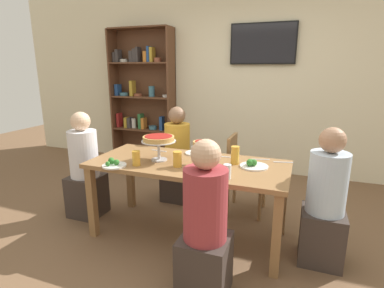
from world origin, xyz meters
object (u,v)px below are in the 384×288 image
at_px(dining_table, 188,171).
at_px(cutlery_knife_near, 228,157).
at_px(cutlery_spare_fork, 260,159).
at_px(deep_dish_pizza_stand, 159,140).
at_px(diner_head_east, 325,207).
at_px(beer_glass_amber_spare, 136,158).
at_px(personal_pizza_stand, 202,148).
at_px(salad_plate_spare, 113,164).
at_px(water_glass_clear_near, 227,172).
at_px(diner_far_left, 178,161).
at_px(television, 263,44).
at_px(beer_glass_amber_tall, 235,155).
at_px(cutlery_fork_far, 210,176).
at_px(bookshelf, 142,95).
at_px(salad_plate_far_diner, 196,152).
at_px(cutlery_knife_far, 159,151).
at_px(diner_near_right, 205,232).
at_px(chair_far_right, 241,170).
at_px(diner_head_west, 85,172).
at_px(cutlery_fork_near, 283,162).
at_px(beer_glass_amber_short, 177,159).
at_px(salad_plate_near_diner, 253,165).

xyz_separation_m(dining_table, cutlery_knife_near, (0.31, 0.28, 0.09)).
bearing_deg(cutlery_spare_fork, deep_dish_pizza_stand, 3.97).
relative_size(diner_head_east, beer_glass_amber_spare, 8.63).
distance_m(deep_dish_pizza_stand, personal_pizza_stand, 0.42).
height_order(salad_plate_spare, water_glass_clear_near, water_glass_clear_near).
xyz_separation_m(deep_dish_pizza_stand, personal_pizza_stand, (0.42, 0.00, -0.03)).
xyz_separation_m(salad_plate_spare, cutlery_knife_near, (0.89, 0.62, -0.02)).
bearing_deg(diner_far_left, deep_dish_pizza_stand, 10.36).
bearing_deg(deep_dish_pizza_stand, cutlery_spare_fork, 21.46).
xyz_separation_m(television, beer_glass_amber_tall, (0.08, -2.00, -1.10)).
bearing_deg(cutlery_fork_far, bookshelf, 151.33).
bearing_deg(deep_dish_pizza_stand, salad_plate_far_diner, 52.79).
bearing_deg(cutlery_fork_far, cutlery_knife_far, 165.18).
relative_size(diner_head_east, deep_dish_pizza_stand, 3.57).
bearing_deg(cutlery_spare_fork, cutlery_fork_far, 44.71).
xyz_separation_m(diner_near_right, diner_far_left, (-0.81, 1.43, 0.00)).
bearing_deg(chair_far_right, diner_head_west, -66.34).
bearing_deg(diner_head_east, cutlery_fork_far, 17.81).
relative_size(salad_plate_spare, cutlery_knife_far, 1.19).
xyz_separation_m(personal_pizza_stand, cutlery_knife_near, (0.16, 0.32, -0.16)).
xyz_separation_m(diner_far_left, salad_plate_spare, (-0.16, -1.06, 0.27)).
bearing_deg(cutlery_fork_near, beer_glass_amber_short, 13.24).
relative_size(salad_plate_far_diner, water_glass_clear_near, 1.81).
xyz_separation_m(salad_plate_near_diner, beer_glass_amber_short, (-0.63, -0.22, 0.05)).
height_order(diner_head_west, salad_plate_spare, diner_head_west).
relative_size(bookshelf, diner_far_left, 1.92).
height_order(salad_plate_far_diner, cutlery_knife_far, salad_plate_far_diner).
relative_size(diner_near_right, salad_plate_near_diner, 4.61).
xyz_separation_m(bookshelf, personal_pizza_stand, (1.75, -2.05, -0.24)).
xyz_separation_m(bookshelf, salad_plate_near_diner, (2.19, -1.95, -0.37)).
xyz_separation_m(dining_table, salad_plate_far_diner, (-0.02, 0.30, 0.11)).
relative_size(diner_near_right, water_glass_clear_near, 9.86).
relative_size(chair_far_right, deep_dish_pizza_stand, 2.70).
height_order(diner_head_east, cutlery_knife_near, diner_head_east).
xyz_separation_m(cutlery_knife_near, cutlery_fork_far, (-0.01, -0.57, 0.00)).
bearing_deg(bookshelf, cutlery_fork_far, -50.39).
height_order(chair_far_right, cutlery_spare_fork, chair_far_right).
relative_size(television, cutlery_knife_far, 5.17).
distance_m(television, cutlery_fork_far, 2.67).
height_order(salad_plate_far_diner, cutlery_fork_far, salad_plate_far_diner).
xyz_separation_m(beer_glass_amber_short, cutlery_fork_near, (0.87, 0.45, -0.07)).
xyz_separation_m(salad_plate_near_diner, salad_plate_spare, (-1.16, -0.41, -0.00)).
bearing_deg(beer_glass_amber_tall, diner_head_west, -176.16).
bearing_deg(cutlery_knife_near, salad_plate_near_diner, 138.54).
relative_size(salad_plate_far_diner, cutlery_spare_fork, 1.17).
bearing_deg(beer_glass_amber_tall, deep_dish_pizza_stand, -168.52).
height_order(diner_head_west, beer_glass_amber_spare, diner_head_west).
xyz_separation_m(salad_plate_near_diner, cutlery_fork_near, (0.24, 0.23, -0.02)).
height_order(beer_glass_amber_short, cutlery_knife_far, beer_glass_amber_short).
relative_size(dining_table, salad_plate_far_diner, 8.63).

